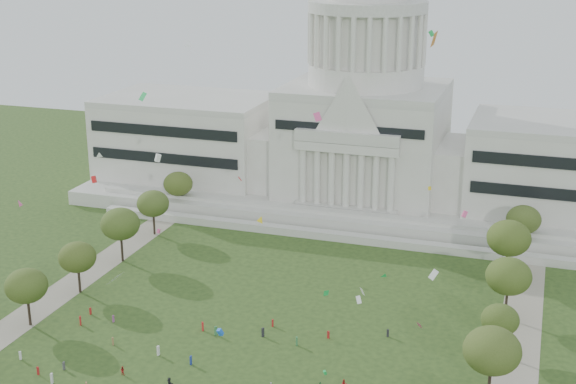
# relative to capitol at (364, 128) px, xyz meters

# --- Properties ---
(capitol) EXTENTS (160.00, 64.50, 91.30)m
(capitol) POSITION_rel_capitol_xyz_m (0.00, 0.00, 0.00)
(capitol) COLOR #BAB8AF
(capitol) RESTS_ON ground
(path_left) EXTENTS (8.00, 160.00, 0.04)m
(path_left) POSITION_rel_capitol_xyz_m (-48.00, -83.59, -22.28)
(path_left) COLOR gray
(path_left) RESTS_ON ground
(path_right) EXTENTS (8.00, 160.00, 0.04)m
(path_right) POSITION_rel_capitol_xyz_m (48.00, -83.59, -22.28)
(path_right) COLOR gray
(path_right) RESTS_ON ground
(row_tree_l_2) EXTENTS (8.42, 8.42, 11.97)m
(row_tree_l_2) POSITION_rel_capitol_xyz_m (-45.04, -96.29, -13.79)
(row_tree_l_2) COLOR black
(row_tree_l_2) RESTS_ON ground
(row_tree_r_2) EXTENTS (9.55, 9.55, 13.58)m
(row_tree_r_2) POSITION_rel_capitol_xyz_m (44.17, -96.15, -12.64)
(row_tree_r_2) COLOR black
(row_tree_r_2) RESTS_ON ground
(row_tree_l_3) EXTENTS (8.12, 8.12, 11.55)m
(row_tree_l_3) POSITION_rel_capitol_xyz_m (-44.09, -79.67, -14.09)
(row_tree_l_3) COLOR black
(row_tree_l_3) RESTS_ON ground
(row_tree_r_3) EXTENTS (7.01, 7.01, 9.98)m
(row_tree_r_3) POSITION_rel_capitol_xyz_m (44.40, -79.10, -15.21)
(row_tree_r_3) COLOR black
(row_tree_r_3) RESTS_ON ground
(row_tree_l_4) EXTENTS (9.29, 9.29, 13.21)m
(row_tree_l_4) POSITION_rel_capitol_xyz_m (-44.08, -61.17, -12.90)
(row_tree_l_4) COLOR black
(row_tree_l_4) RESTS_ON ground
(row_tree_r_4) EXTENTS (9.19, 9.19, 13.06)m
(row_tree_r_4) POSITION_rel_capitol_xyz_m (44.76, -63.55, -13.01)
(row_tree_r_4) COLOR black
(row_tree_r_4) RESTS_ON ground
(row_tree_l_5) EXTENTS (8.33, 8.33, 11.85)m
(row_tree_l_5) POSITION_rel_capitol_xyz_m (-45.22, -42.58, -13.88)
(row_tree_l_5) COLOR black
(row_tree_l_5) RESTS_ON ground
(row_tree_r_5) EXTENTS (9.82, 9.82, 13.96)m
(row_tree_r_5) POSITION_rel_capitol_xyz_m (43.49, -43.40, -12.37)
(row_tree_r_5) COLOR black
(row_tree_r_5) RESTS_ON ground
(row_tree_l_6) EXTENTS (8.19, 8.19, 11.64)m
(row_tree_l_6) POSITION_rel_capitol_xyz_m (-46.87, -24.45, -14.02)
(row_tree_l_6) COLOR black
(row_tree_l_6) RESTS_ON ground
(row_tree_r_6) EXTENTS (8.42, 8.42, 11.97)m
(row_tree_r_6) POSITION_rel_capitol_xyz_m (45.96, -25.46, -13.79)
(row_tree_r_6) COLOR black
(row_tree_r_6) RESTS_ON ground
(person_5) EXTENTS (2.00, 1.65, 2.04)m
(person_5) POSITION_rel_capitol_xyz_m (-8.10, -108.83, -21.27)
(person_5) COLOR #26262B
(person_5) RESTS_ON ground
(person_8) EXTENTS (0.84, 0.56, 1.66)m
(person_8) POSITION_rel_capitol_xyz_m (-18.01, -107.39, -21.47)
(person_8) COLOR #B21E1E
(person_8) RESTS_ON ground
(distant_crowd) EXTENTS (62.68, 39.23, 1.92)m
(distant_crowd) POSITION_rel_capitol_xyz_m (-12.32, -99.23, -21.42)
(distant_crowd) COLOR silver
(distant_crowd) RESTS_ON ground
(kite_swarm) EXTENTS (83.02, 109.37, 59.20)m
(kite_swarm) POSITION_rel_capitol_xyz_m (-2.28, -107.46, 3.74)
(kite_swarm) COLOR yellow
(kite_swarm) RESTS_ON ground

